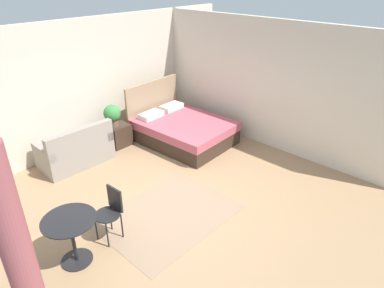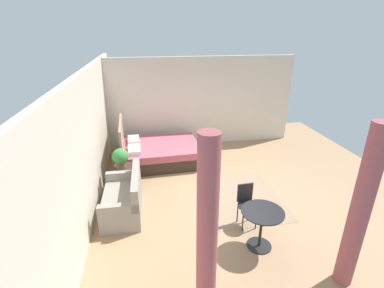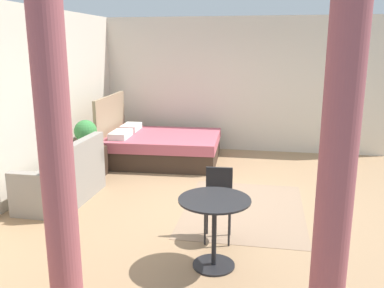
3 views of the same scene
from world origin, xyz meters
name	(u,v)px [view 1 (image 1 of 3)]	position (x,y,z in m)	size (l,w,h in m)	color
ground_plane	(171,199)	(0.00, 0.00, -0.01)	(9.15, 8.99, 0.02)	#9E7A56
wall_back	(72,89)	(0.00, 3.00, 1.41)	(9.15, 0.12, 2.82)	beige
wall_right	(269,85)	(3.08, 0.00, 1.41)	(0.12, 5.99, 2.82)	beige
area_rug	(168,215)	(-0.34, -0.29, 0.00)	(2.17, 1.64, 0.01)	#93755B
bed	(182,129)	(1.82, 1.49, 0.30)	(1.75, 2.22, 1.28)	#38281E
couch	(77,151)	(-0.48, 2.33, 0.31)	(1.45, 0.79, 0.91)	gray
nightstand	(119,135)	(0.65, 2.40, 0.26)	(0.48, 0.41, 0.51)	#38281E
potted_plant	(112,114)	(0.55, 2.43, 0.80)	(0.38, 0.38, 0.51)	brown
balcony_table	(71,232)	(-1.92, -0.07, 0.52)	(0.73, 0.73, 0.74)	black
cafe_chair_near_window	(111,209)	(-1.25, -0.03, 0.51)	(0.41, 0.41, 0.84)	black
curtain_left	(23,269)	(-2.83, -1.05, 1.28)	(0.27, 0.27, 2.57)	#994C51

